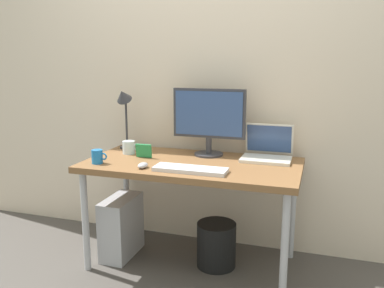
{
  "coord_description": "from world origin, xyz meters",
  "views": [
    {
      "loc": [
        0.78,
        -2.4,
        1.36
      ],
      "look_at": [
        0.0,
        0.0,
        0.83
      ],
      "focal_mm": 37.79,
      "sensor_mm": 36.0,
      "label": 1
    }
  ],
  "objects_px": {
    "monitor": "(209,118)",
    "glass_cup": "(129,147)",
    "coffee_mug": "(97,157)",
    "laptop": "(267,150)",
    "wastebasket": "(216,245)",
    "desk_lamp": "(124,105)",
    "keyboard": "(190,169)",
    "desk": "(192,171)",
    "photo_frame": "(144,151)",
    "computer_tower": "(121,227)",
    "mouse": "(143,165)"
  },
  "relations": [
    {
      "from": "monitor",
      "to": "glass_cup",
      "type": "bearing_deg",
      "value": -167.02
    },
    {
      "from": "coffee_mug",
      "to": "glass_cup",
      "type": "relative_size",
      "value": 0.86
    },
    {
      "from": "laptop",
      "to": "coffee_mug",
      "type": "distance_m",
      "value": 1.11
    },
    {
      "from": "wastebasket",
      "to": "coffee_mug",
      "type": "bearing_deg",
      "value": -162.35
    },
    {
      "from": "desk_lamp",
      "to": "keyboard",
      "type": "xyz_separation_m",
      "value": [
        0.65,
        -0.43,
        -0.32
      ]
    },
    {
      "from": "desk",
      "to": "photo_frame",
      "type": "xyz_separation_m",
      "value": [
        -0.35,
        0.02,
        0.11
      ]
    },
    {
      "from": "laptop",
      "to": "keyboard",
      "type": "height_order",
      "value": "laptop"
    },
    {
      "from": "laptop",
      "to": "wastebasket",
      "type": "relative_size",
      "value": 1.07
    },
    {
      "from": "computer_tower",
      "to": "glass_cup",
      "type": "bearing_deg",
      "value": 83.4
    },
    {
      "from": "photo_frame",
      "to": "wastebasket",
      "type": "relative_size",
      "value": 0.37
    },
    {
      "from": "desk_lamp",
      "to": "wastebasket",
      "type": "height_order",
      "value": "desk_lamp"
    },
    {
      "from": "wastebasket",
      "to": "computer_tower",
      "type": "bearing_deg",
      "value": -175.61
    },
    {
      "from": "keyboard",
      "to": "wastebasket",
      "type": "xyz_separation_m",
      "value": [
        0.11,
        0.23,
        -0.57
      ]
    },
    {
      "from": "monitor",
      "to": "glass_cup",
      "type": "relative_size",
      "value": 4.1
    },
    {
      "from": "monitor",
      "to": "laptop",
      "type": "xyz_separation_m",
      "value": [
        0.4,
        0.02,
        -0.2
      ]
    },
    {
      "from": "monitor",
      "to": "wastebasket",
      "type": "xyz_separation_m",
      "value": [
        0.11,
        -0.2,
        -0.82
      ]
    },
    {
      "from": "desk",
      "to": "computer_tower",
      "type": "bearing_deg",
      "value": -176.09
    },
    {
      "from": "coffee_mug",
      "to": "wastebasket",
      "type": "height_order",
      "value": "coffee_mug"
    },
    {
      "from": "wastebasket",
      "to": "keyboard",
      "type": "bearing_deg",
      "value": -115.23
    },
    {
      "from": "desk",
      "to": "mouse",
      "type": "bearing_deg",
      "value": -136.68
    },
    {
      "from": "desk",
      "to": "monitor",
      "type": "distance_m",
      "value": 0.39
    },
    {
      "from": "glass_cup",
      "to": "computer_tower",
      "type": "relative_size",
      "value": 0.29
    },
    {
      "from": "wastebasket",
      "to": "monitor",
      "type": "bearing_deg",
      "value": 119.62
    },
    {
      "from": "laptop",
      "to": "mouse",
      "type": "distance_m",
      "value": 0.83
    },
    {
      "from": "wastebasket",
      "to": "mouse",
      "type": "bearing_deg",
      "value": -148.94
    },
    {
      "from": "laptop",
      "to": "glass_cup",
      "type": "distance_m",
      "value": 0.96
    },
    {
      "from": "glass_cup",
      "to": "photo_frame",
      "type": "relative_size",
      "value": 1.12
    },
    {
      "from": "mouse",
      "to": "laptop",
      "type": "bearing_deg",
      "value": 33.81
    },
    {
      "from": "mouse",
      "to": "photo_frame",
      "type": "relative_size",
      "value": 0.82
    },
    {
      "from": "desk_lamp",
      "to": "mouse",
      "type": "bearing_deg",
      "value": -52.17
    },
    {
      "from": "keyboard",
      "to": "wastebasket",
      "type": "relative_size",
      "value": 1.47
    },
    {
      "from": "monitor",
      "to": "coffee_mug",
      "type": "height_order",
      "value": "monitor"
    },
    {
      "from": "coffee_mug",
      "to": "computer_tower",
      "type": "xyz_separation_m",
      "value": [
        0.05,
        0.18,
        -0.54
      ]
    },
    {
      "from": "desk",
      "to": "computer_tower",
      "type": "height_order",
      "value": "desk"
    },
    {
      "from": "laptop",
      "to": "monitor",
      "type": "bearing_deg",
      "value": -177.64
    },
    {
      "from": "desk",
      "to": "monitor",
      "type": "relative_size",
      "value": 2.74
    },
    {
      "from": "mouse",
      "to": "desk",
      "type": "bearing_deg",
      "value": 43.32
    },
    {
      "from": "desk",
      "to": "computer_tower",
      "type": "xyz_separation_m",
      "value": [
        -0.51,
        -0.03,
        -0.44
      ]
    },
    {
      "from": "coffee_mug",
      "to": "glass_cup",
      "type": "xyz_separation_m",
      "value": [
        0.07,
        0.31,
        0.0
      ]
    },
    {
      "from": "monitor",
      "to": "photo_frame",
      "type": "distance_m",
      "value": 0.49
    },
    {
      "from": "mouse",
      "to": "photo_frame",
      "type": "height_order",
      "value": "photo_frame"
    },
    {
      "from": "laptop",
      "to": "desk_lamp",
      "type": "xyz_separation_m",
      "value": [
        -1.04,
        -0.02,
        0.27
      ]
    },
    {
      "from": "mouse",
      "to": "wastebasket",
      "type": "height_order",
      "value": "mouse"
    },
    {
      "from": "keyboard",
      "to": "glass_cup",
      "type": "relative_size",
      "value": 3.58
    },
    {
      "from": "desk_lamp",
      "to": "photo_frame",
      "type": "xyz_separation_m",
      "value": [
        0.24,
        -0.2,
        -0.28
      ]
    },
    {
      "from": "desk_lamp",
      "to": "wastebasket",
      "type": "relative_size",
      "value": 1.54
    },
    {
      "from": "photo_frame",
      "to": "computer_tower",
      "type": "relative_size",
      "value": 0.26
    },
    {
      "from": "desk",
      "to": "photo_frame",
      "type": "height_order",
      "value": "photo_frame"
    },
    {
      "from": "desk",
      "to": "coffee_mug",
      "type": "distance_m",
      "value": 0.61
    },
    {
      "from": "keyboard",
      "to": "coffee_mug",
      "type": "distance_m",
      "value": 0.62
    }
  ]
}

